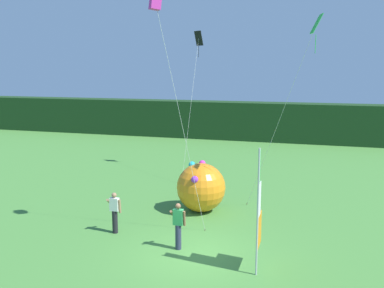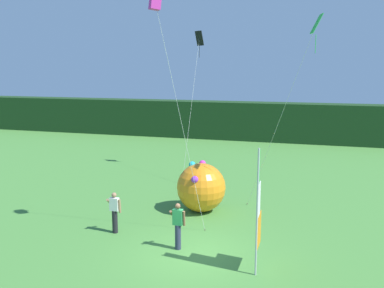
% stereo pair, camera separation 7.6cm
% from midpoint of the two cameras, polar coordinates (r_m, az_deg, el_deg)
% --- Properties ---
extents(ground_plane, '(120.00, 120.00, 0.00)m').
position_cam_midpoint_polar(ground_plane, '(15.54, -0.13, -14.62)').
color(ground_plane, '#478438').
extents(distant_treeline, '(80.00, 2.40, 3.46)m').
position_cam_midpoint_polar(distant_treeline, '(39.11, 10.44, 2.98)').
color(distant_treeline, '#193819').
rests_on(distant_treeline, ground).
extents(banner_flag, '(0.06, 1.03, 4.14)m').
position_cam_midpoint_polar(banner_flag, '(13.79, 8.86, -9.16)').
color(banner_flag, '#B7B7BC').
rests_on(banner_flag, ground).
extents(person_near_banner, '(0.55, 0.48, 1.74)m').
position_cam_midpoint_polar(person_near_banner, '(15.58, -2.01, -10.85)').
color(person_near_banner, '#2D334C').
rests_on(person_near_banner, ground).
extents(person_mid_field, '(0.55, 0.48, 1.68)m').
position_cam_midpoint_polar(person_mid_field, '(17.32, -10.52, -8.95)').
color(person_mid_field, black).
rests_on(person_mid_field, ground).
extents(inflatable_balloon, '(2.25, 2.25, 2.30)m').
position_cam_midpoint_polar(inflatable_balloon, '(19.50, 1.12, -5.87)').
color(inflatable_balloon, orange).
rests_on(inflatable_balloon, ground).
extents(kite_magenta_box_0, '(1.81, 1.57, 9.12)m').
position_cam_midpoint_polar(kite_magenta_box_0, '(15.73, -5.04, 18.25)').
color(kite_magenta_box_0, brown).
rests_on(kite_magenta_box_0, ground).
extents(kite_green_diamond_1, '(3.12, 2.80, 8.55)m').
position_cam_midpoint_polar(kite_green_diamond_1, '(17.35, 15.60, 13.41)').
color(kite_green_diamond_1, brown).
rests_on(kite_green_diamond_1, ground).
extents(kite_black_diamond_2, '(0.66, 3.90, 8.79)m').
position_cam_midpoint_polar(kite_black_diamond_2, '(26.50, 0.71, 13.09)').
color(kite_black_diamond_2, brown).
rests_on(kite_black_diamond_2, ground).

